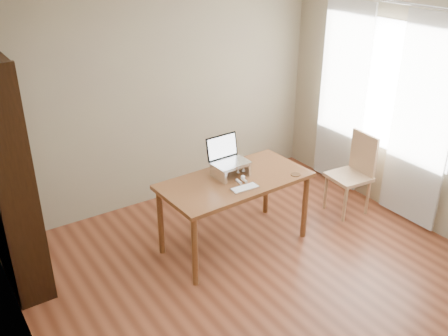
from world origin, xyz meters
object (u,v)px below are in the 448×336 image
Objects in this scene: keyboard at (245,188)px; laptop at (227,156)px; chair at (354,171)px; desk at (235,187)px; cat at (231,169)px; bookshelf at (7,176)px.

laptop is at bearing 84.80° from keyboard.
keyboard is at bearing -172.58° from chair.
cat is (0.03, 0.11, 0.15)m from desk.
desk is 3.18× the size of cat.
laptop reaches higher than chair.
cat is (0.03, -0.03, -0.14)m from laptop.
desk is 1.53m from chair.
chair is (1.51, -0.30, -0.45)m from laptop.
laptop is 0.14m from cat.
chair reaches higher than desk.
cat is (1.95, -0.52, -0.24)m from bookshelf.
chair is at bearing -4.87° from cat.
cat is at bearing 79.47° from keyboard.
cat reaches higher than keyboard.
desk is 0.32m from laptop.
bookshelf is at bearing 157.33° from keyboard.
chair reaches higher than cat.
chair is at bearing -8.20° from desk.
bookshelf is 2.28× the size of chair.
cat is at bearing -51.15° from laptop.
chair is at bearing 3.98° from keyboard.
desk is 0.25m from keyboard.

